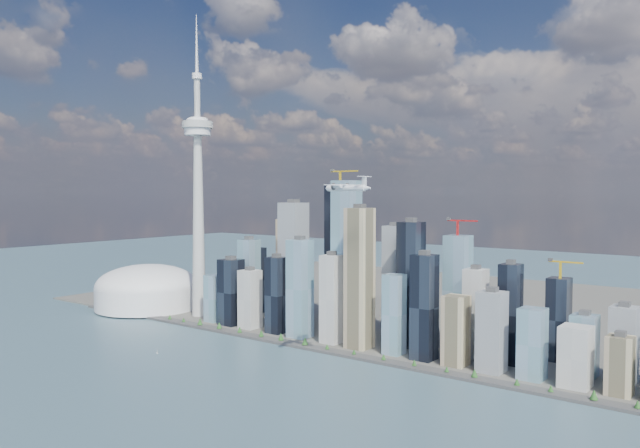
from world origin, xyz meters
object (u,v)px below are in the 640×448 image
Objects in this scene: needle_tower at (198,190)px; dome_stadium at (147,289)px; airplane at (347,187)px; sailboat_west at (157,352)px.

needle_tower is 2.75× the size of dome_stadium.
airplane reaches higher than sailboat_west.
airplane reaches higher than dome_stadium.
needle_tower is 60.16× the size of sailboat_west.
airplane is at bearing -15.23° from dome_stadium.
needle_tower is at bearing 146.80° from sailboat_west.
dome_stadium is at bearing 166.67° from sailboat_west.
airplane is at bearing -20.76° from needle_tower.
dome_stadium is 356.31m from sailboat_west.
sailboat_west is at bearing -165.25° from airplane.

